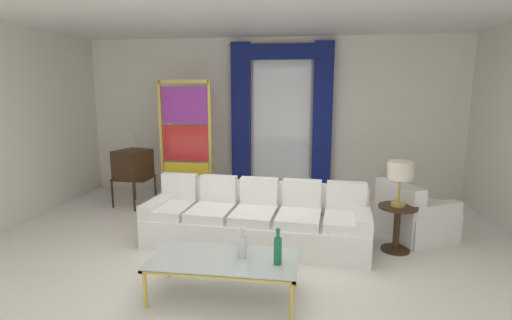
# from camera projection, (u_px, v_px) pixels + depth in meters

# --- Properties ---
(ground_plane) EXTENTS (16.00, 16.00, 0.00)m
(ground_plane) POSITION_uv_depth(u_px,v_px,m) (243.00, 256.00, 4.85)
(ground_plane) COLOR white
(wall_rear) EXTENTS (8.00, 0.12, 3.00)m
(wall_rear) POSITION_uv_depth(u_px,v_px,m) (271.00, 117.00, 7.56)
(wall_rear) COLOR white
(wall_rear) RESTS_ON ground
(wall_left) EXTENTS (0.12, 7.00, 3.00)m
(wall_left) POSITION_uv_depth(u_px,v_px,m) (3.00, 127.00, 5.68)
(wall_left) COLOR white
(wall_left) RESTS_ON ground
(ceiling_slab) EXTENTS (8.00, 7.60, 0.04)m
(ceiling_slab) POSITION_uv_depth(u_px,v_px,m) (253.00, 13.00, 5.08)
(ceiling_slab) COLOR white
(curtained_window) EXTENTS (2.00, 0.17, 2.70)m
(curtained_window) POSITION_uv_depth(u_px,v_px,m) (281.00, 105.00, 7.32)
(curtained_window) COLOR white
(curtained_window) RESTS_ON ground
(couch_white_long) EXTENTS (2.97, 1.12, 0.86)m
(couch_white_long) POSITION_uv_depth(u_px,v_px,m) (257.00, 221.00, 5.21)
(couch_white_long) COLOR white
(couch_white_long) RESTS_ON ground
(coffee_table) EXTENTS (1.46, 0.70, 0.41)m
(coffee_table) POSITION_uv_depth(u_px,v_px,m) (224.00, 261.00, 3.83)
(coffee_table) COLOR silver
(coffee_table) RESTS_ON ground
(bottle_blue_decanter) EXTENTS (0.08, 0.08, 0.32)m
(bottle_blue_decanter) POSITION_uv_depth(u_px,v_px,m) (243.00, 245.00, 3.81)
(bottle_blue_decanter) COLOR silver
(bottle_blue_decanter) RESTS_ON coffee_table
(bottle_crystal_tall) EXTENTS (0.08, 0.08, 0.36)m
(bottle_crystal_tall) POSITION_uv_depth(u_px,v_px,m) (278.00, 249.00, 3.67)
(bottle_crystal_tall) COLOR #196B3D
(bottle_crystal_tall) RESTS_ON coffee_table
(vintage_tv) EXTENTS (0.65, 0.71, 1.35)m
(vintage_tv) POSITION_uv_depth(u_px,v_px,m) (133.00, 165.00, 6.83)
(vintage_tv) COLOR #382314
(vintage_tv) RESTS_ON ground
(armchair_white) EXTENTS (1.09, 1.09, 0.80)m
(armchair_white) POSITION_uv_depth(u_px,v_px,m) (413.00, 218.00, 5.38)
(armchair_white) COLOR white
(armchair_white) RESTS_ON ground
(stained_glass_divider) EXTENTS (0.95, 0.05, 2.20)m
(stained_glass_divider) POSITION_uv_depth(u_px,v_px,m) (186.00, 145.00, 6.90)
(stained_glass_divider) COLOR gold
(stained_glass_divider) RESTS_ON ground
(peacock_figurine) EXTENTS (0.44, 0.60, 0.50)m
(peacock_figurine) POSITION_uv_depth(u_px,v_px,m) (203.00, 197.00, 6.69)
(peacock_figurine) COLOR beige
(peacock_figurine) RESTS_ON ground
(round_side_table) EXTENTS (0.48, 0.48, 0.59)m
(round_side_table) POSITION_uv_depth(u_px,v_px,m) (397.00, 224.00, 4.94)
(round_side_table) COLOR #382314
(round_side_table) RESTS_ON ground
(table_lamp_brass) EXTENTS (0.32, 0.32, 0.57)m
(table_lamp_brass) POSITION_uv_depth(u_px,v_px,m) (400.00, 172.00, 4.82)
(table_lamp_brass) COLOR #B29338
(table_lamp_brass) RESTS_ON round_side_table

